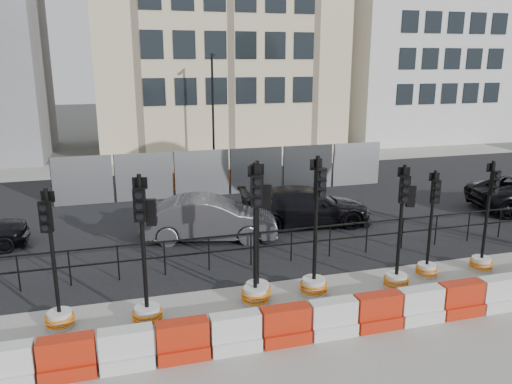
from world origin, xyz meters
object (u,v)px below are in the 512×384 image
object	(u,v)px
traffic_signal_d	(258,268)
traffic_signal_h	(483,249)
traffic_signal_a	(58,300)
car_c	(305,206)

from	to	relation	value
traffic_signal_d	traffic_signal_h	world-z (taller)	traffic_signal_d
traffic_signal_a	car_c	size ratio (longest dim) A/B	0.65
traffic_signal_a	traffic_signal_d	size ratio (longest dim) A/B	0.91
traffic_signal_d	car_c	distance (m)	5.97
traffic_signal_d	car_c	bearing A→B (deg)	69.43
traffic_signal_a	traffic_signal_d	world-z (taller)	traffic_signal_d
traffic_signal_h	car_c	distance (m)	6.02
traffic_signal_d	car_c	xyz separation A→B (m)	(3.19, 5.04, -0.14)
traffic_signal_a	car_c	xyz separation A→B (m)	(7.70, 5.14, 0.03)
traffic_signal_d	car_c	world-z (taller)	traffic_signal_d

